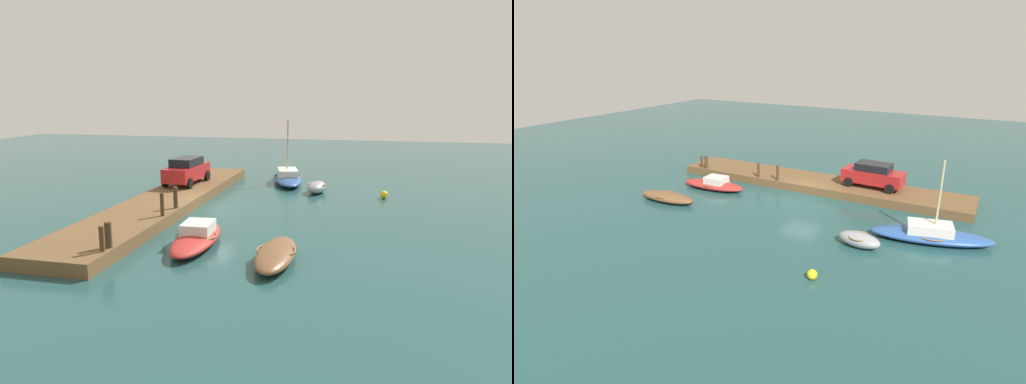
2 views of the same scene
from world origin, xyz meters
The scene contains 12 objects.
ground_plane centered at (0.00, 0.00, 0.00)m, with size 84.00×84.00×0.00m, color #234C4C.
dock_platform centered at (0.00, -2.45, 0.28)m, with size 21.18×3.52×0.56m, color brown.
rowboat_brown centered at (7.36, 5.12, 0.31)m, with size 4.17×1.51×0.60m.
dinghy_grey centered at (-5.71, 5.29, 0.37)m, with size 2.38×1.42×0.72m.
sailboat_blue centered at (-8.76, 2.89, 0.39)m, with size 6.40×3.25×4.37m.
motorboat_red centered at (6.18, 1.57, 0.36)m, with size 4.84×1.89×0.95m.
mooring_post_west centered at (2.36, -0.94, 1.10)m, with size 0.22×0.22×1.09m, color #47331E.
mooring_post_mid_west centered at (3.96, -0.94, 1.10)m, with size 0.18×0.18×1.10m, color #47331E.
mooring_post_mid_east centered at (8.76, -0.94, 1.04)m, with size 0.27×0.27×0.98m, color #47331E.
mooring_post_east centered at (9.21, -0.94, 1.03)m, with size 0.19×0.19×0.94m, color #47331E.
parked_car centered at (-3.99, -2.80, 1.42)m, with size 4.15×2.00×1.67m.
marker_buoy centered at (-4.94, 9.41, 0.23)m, with size 0.46×0.46×0.46m, color yellow.
Camera 2 is at (-11.13, 24.16, 9.57)m, focal length 29.15 mm.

